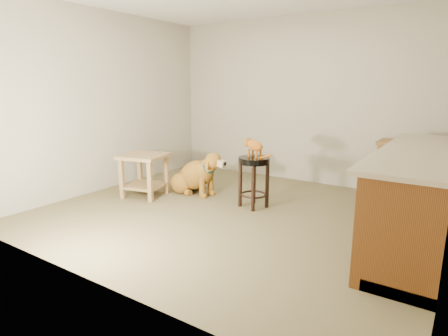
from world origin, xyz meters
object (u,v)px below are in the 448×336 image
Objects in this scene: golden_retriever at (196,176)px; tabby_kitten at (254,146)px; padded_stool at (254,172)px; wood_stool at (394,169)px; side_table at (144,169)px.

tabby_kitten is at bearing 2.88° from golden_retriever.
wood_stool is at bearing 42.86° from padded_stool.
tabby_kitten is (1.50, 0.44, 0.40)m from side_table.
wood_stool is at bearing 34.20° from golden_retriever.
wood_stool is 0.76× the size of golden_retriever.
tabby_kitten is at bearing 156.54° from padded_stool.
side_table is at bearing -164.05° from padded_stool.
golden_retriever reaches higher than side_table.
golden_retriever is (-2.43, -1.26, -0.17)m from wood_stool.
wood_stool is 2.00m from tabby_kitten.
side_table is 1.63× the size of tabby_kitten.
golden_retriever is at bearing -152.65° from wood_stool.
tabby_kitten is at bearing -137.40° from wood_stool.
tabby_kitten is (-1.44, -1.33, 0.37)m from wood_stool.
padded_stool is 0.94× the size of side_table.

